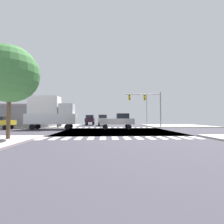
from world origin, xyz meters
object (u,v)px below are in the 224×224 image
object	(u,v)px
pickup_crossing_1	(118,121)
box_truck_leading_1	(51,112)
sidewalk_tree	(9,74)
bank_building	(29,116)
suv_farside_1	(90,119)
suv_trailing_3	(103,119)
traffic_signal_mast	(147,101)
street_lamp	(146,107)

from	to	relation	value
pickup_crossing_1	box_truck_leading_1	size ratio (longest dim) A/B	0.71
sidewalk_tree	box_truck_leading_1	size ratio (longest dim) A/B	1.00
bank_building	suv_farside_1	bearing A→B (deg)	25.57
suv_trailing_3	pickup_crossing_1	bearing A→B (deg)	102.31
traffic_signal_mast	street_lamp	size ratio (longest dim) A/B	0.89
pickup_crossing_1	box_truck_leading_1	xyz separation A→B (m)	(-9.94, 0.00, 1.27)
pickup_crossing_1	box_truck_leading_1	distance (m)	10.03
box_truck_leading_1	suv_trailing_3	distance (m)	13.33
bank_building	box_truck_leading_1	xyz separation A→B (m)	(6.87, -8.52, 0.52)
suv_farside_1	pickup_crossing_1	distance (m)	14.99
traffic_signal_mast	pickup_crossing_1	distance (m)	7.06
street_lamp	suv_farside_1	world-z (taller)	street_lamp
traffic_signal_mast	suv_trailing_3	distance (m)	11.17
street_lamp	suv_trailing_3	distance (m)	10.59
sidewalk_tree	suv_farside_1	bearing A→B (deg)	81.60
street_lamp	suv_trailing_3	size ratio (longest dim) A/B	1.54
traffic_signal_mast	box_truck_leading_1	bearing A→B (deg)	-167.40
street_lamp	traffic_signal_mast	bearing A→B (deg)	-103.22
traffic_signal_mast	suv_farside_1	world-z (taller)	traffic_signal_mast
traffic_signal_mast	bank_building	world-z (taller)	traffic_signal_mast
bank_building	box_truck_leading_1	distance (m)	10.96
bank_building	pickup_crossing_1	size ratio (longest dim) A/B	2.47
street_lamp	sidewalk_tree	bearing A→B (deg)	-123.77
sidewalk_tree	suv_trailing_3	world-z (taller)	sidewalk_tree
suv_trailing_3	street_lamp	bearing A→B (deg)	-167.28
bank_building	box_truck_leading_1	bearing A→B (deg)	-51.12
suv_trailing_3	box_truck_leading_1	bearing A→B (deg)	55.28
traffic_signal_mast	suv_farside_1	size ratio (longest dim) A/B	1.37
sidewalk_tree	box_truck_leading_1	distance (m)	12.18
traffic_signal_mast	suv_farside_1	xyz separation A→B (m)	(-10.64, 10.59, -3.16)
box_truck_leading_1	sidewalk_tree	bearing A→B (deg)	3.54
bank_building	suv_farside_1	world-z (taller)	bank_building
street_lamp	box_truck_leading_1	size ratio (longest dim) A/B	0.99
traffic_signal_mast	suv_farside_1	bearing A→B (deg)	135.11
traffic_signal_mast	suv_trailing_3	world-z (taller)	traffic_signal_mast
street_lamp	suv_farside_1	xyz separation A→B (m)	(-12.93, 0.84, -2.92)
sidewalk_tree	box_truck_leading_1	bearing A→B (deg)	93.54
sidewalk_tree	suv_trailing_3	bearing A→B (deg)	73.35
traffic_signal_mast	sidewalk_tree	distance (m)	21.06
street_lamp	pickup_crossing_1	xyz separation A→B (m)	(-7.55, -13.16, -3.02)
street_lamp	box_truck_leading_1	distance (m)	21.96
street_lamp	sidewalk_tree	distance (m)	30.16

